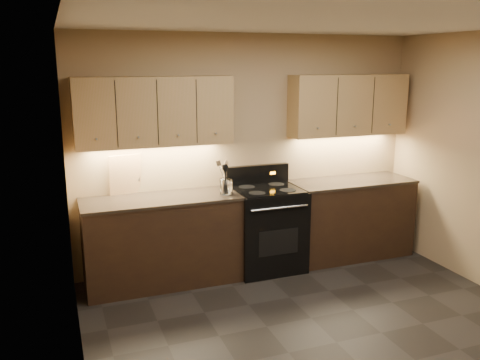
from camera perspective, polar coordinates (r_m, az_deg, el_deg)
floor at (r=4.53m, az=10.79°, el=-17.48°), size 4.00×4.00×0.00m
ceiling at (r=3.93m, az=12.47°, el=17.36°), size 4.00×4.00×0.00m
wall_back at (r=5.79m, az=1.08°, el=3.25°), size 4.00×0.04×2.60m
wall_left at (r=3.45m, az=-18.02°, el=-4.21°), size 0.04×4.00×2.60m
counter_left at (r=5.42m, az=-8.73°, el=-6.73°), size 1.62×0.62×0.93m
counter_right at (r=6.25m, az=12.22°, el=-4.17°), size 1.46×0.62×0.93m
stove at (r=5.73m, az=2.97°, el=-5.33°), size 0.76×0.68×1.14m
upper_cab_left at (r=5.27m, az=-9.57°, el=7.59°), size 1.60×0.30×0.70m
upper_cab_right at (r=6.13m, az=12.06°, el=8.23°), size 1.44×0.30×0.70m
outlet_plate at (r=5.48m, az=-11.64°, el=0.51°), size 0.08×0.01×0.12m
utensil_crock at (r=5.35m, az=-1.58°, el=-0.78°), size 0.16×0.16×0.17m
cutting_board at (r=5.44m, az=-12.78°, el=0.60°), size 0.34×0.11×0.43m
wooden_spoon at (r=5.31m, az=-1.92°, el=0.31°), size 0.13×0.15×0.34m
black_spoon at (r=5.35m, az=-1.64°, el=0.24°), size 0.08×0.11×0.32m
black_turner at (r=5.30m, az=-1.44°, el=0.17°), size 0.12×0.12×0.33m
steel_spatula at (r=5.33m, az=-1.33°, el=0.51°), size 0.20×0.15×0.38m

